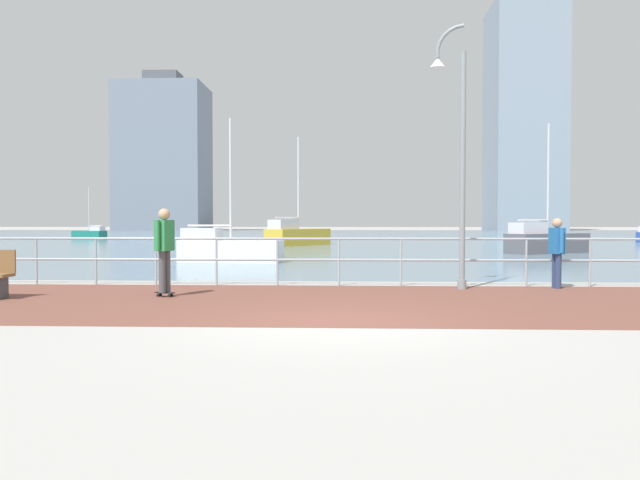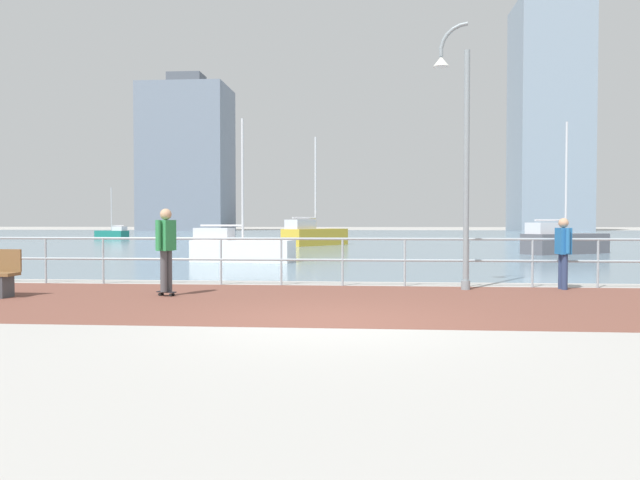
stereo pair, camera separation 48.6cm
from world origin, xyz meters
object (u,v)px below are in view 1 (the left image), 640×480
skateboarder (164,244)px  sailboat_white (545,241)px  sailboat_blue (297,235)px  sailboat_ivory (227,248)px  lamppost (455,143)px  sailboat_teal (90,234)px  bystander (557,247)px

skateboarder → sailboat_white: 21.13m
skateboarder → sailboat_blue: sailboat_blue is taller
sailboat_blue → sailboat_ivory: bearing=-94.8°
lamppost → sailboat_teal: lamppost is taller
skateboarder → sailboat_ivory: size_ratio=0.33×
sailboat_ivory → sailboat_teal: bearing=120.5°
sailboat_teal → skateboarder: bearing=-65.5°
bystander → sailboat_white: size_ratio=0.26×
sailboat_teal → sailboat_white: (30.65, -22.69, 0.15)m
lamppost → skateboarder: (-5.85, -1.64, -2.11)m
lamppost → sailboat_teal: bearing=122.2°
lamppost → sailboat_blue: size_ratio=0.86×
bystander → sailboat_ivory: (-8.85, 8.42, -0.40)m
skateboarder → sailboat_white: size_ratio=0.29×
skateboarder → sailboat_blue: 25.66m
skateboarder → bystander: skateboarder is taller
bystander → sailboat_blue: sailboat_blue is taller
bystander → sailboat_ivory: sailboat_ivory is taller
sailboat_teal → sailboat_blue: sailboat_blue is taller
bystander → sailboat_white: sailboat_white is taller
sailboat_blue → sailboat_white: sailboat_blue is taller
sailboat_teal → bystander: bearing=-55.3°
sailboat_white → skateboarder: bearing=-126.7°
sailboat_ivory → sailboat_blue: sailboat_blue is taller
sailboat_blue → sailboat_white: (12.09, -8.72, -0.06)m
lamppost → sailboat_white: size_ratio=0.96×
sailboat_ivory → sailboat_white: bearing=26.5°
sailboat_ivory → sailboat_blue: (1.28, 15.38, 0.14)m
skateboarder → sailboat_white: sailboat_white is taller
skateboarder → bystander: size_ratio=1.12×
sailboat_ivory → sailboat_blue: 15.43m
skateboarder → sailboat_teal: (-18.02, 39.63, -0.61)m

